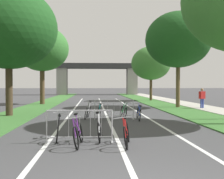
{
  "coord_description": "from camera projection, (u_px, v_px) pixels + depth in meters",
  "views": [
    {
      "loc": [
        -0.81,
        -3.92,
        1.84
      ],
      "look_at": [
        0.46,
        13.97,
        1.53
      ],
      "focal_mm": 43.1,
      "sensor_mm": 36.0,
      "label": 1
    }
  ],
  "objects": [
    {
      "name": "bicycle_blue_6",
      "position": [
        139.0,
        113.0,
        14.05
      ],
      "size": [
        0.44,
        1.7,
        0.86
      ],
      "rotation": [
        0.0,
        0.0,
        -0.07
      ],
      "color": "black",
      "rests_on": "ground"
    },
    {
      "name": "crowd_barrier_nearest",
      "position": [
        80.0,
        127.0,
        8.53
      ],
      "size": [
        2.13,
        0.48,
        1.05
      ],
      "rotation": [
        0.0,
        0.0,
        -0.02
      ],
      "color": "#ADADB2",
      "rests_on": "ground"
    },
    {
      "name": "bicycle_purple_0",
      "position": [
        78.0,
        134.0,
        8.08
      ],
      "size": [
        0.51,
        1.68,
        0.97
      ],
      "rotation": [
        0.0,
        0.0,
        3.07
      ],
      "color": "black",
      "rests_on": "ground"
    },
    {
      "name": "tree_right_pine_near",
      "position": [
        178.0,
        40.0,
        21.62
      ],
      "size": [
        5.28,
        5.28,
        7.72
      ],
      "color": "brown",
      "rests_on": "ground"
    },
    {
      "name": "crowd_barrier_second",
      "position": [
        114.0,
        110.0,
        14.38
      ],
      "size": [
        2.13,
        0.47,
        1.05
      ],
      "rotation": [
        0.0,
        0.0,
        -0.02
      ],
      "color": "#ADADB2",
      "rests_on": "ground"
    },
    {
      "name": "lane_stripe_left_lane",
      "position": [
        74.0,
        110.0,
        19.99
      ],
      "size": [
        0.14,
        32.39,
        0.01
      ],
      "primitive_type": "cube",
      "color": "silver",
      "rests_on": "ground"
    },
    {
      "name": "tree_left_oak_near",
      "position": [
        42.0,
        49.0,
        25.1
      ],
      "size": [
        4.96,
        4.96,
        7.35
      ],
      "color": "#4C3823",
      "rests_on": "ground"
    },
    {
      "name": "sidewalk_path_right",
      "position": [
        179.0,
        103.0,
        27.4
      ],
      "size": [
        2.35,
        55.98,
        0.08
      ],
      "primitive_type": "cube",
      "color": "#ADA89E",
      "rests_on": "ground"
    },
    {
      "name": "bicycle_black_1",
      "position": [
        58.0,
        129.0,
        8.97
      ],
      "size": [
        0.49,
        1.71,
        0.98
      ],
      "rotation": [
        0.0,
        0.0,
        3.26
      ],
      "color": "black",
      "rests_on": "ground"
    },
    {
      "name": "bicycle_green_4",
      "position": [
        124.0,
        111.0,
        14.97
      ],
      "size": [
        0.53,
        1.7,
        0.96
      ],
      "rotation": [
        0.0,
        0.0,
        3.21
      ],
      "color": "black",
      "rests_on": "ground"
    },
    {
      "name": "tree_right_cypress_far",
      "position": [
        151.0,
        63.0,
        31.15
      ],
      "size": [
        4.57,
        4.57,
        6.3
      ],
      "color": "#4C3823",
      "rests_on": "ground"
    },
    {
      "name": "lane_stripe_center",
      "position": [
        104.0,
        109.0,
        20.15
      ],
      "size": [
        0.14,
        32.39,
        0.01
      ],
      "primitive_type": "cube",
      "color": "silver",
      "rests_on": "ground"
    },
    {
      "name": "bicycle_teal_3",
      "position": [
        99.0,
        113.0,
        13.93
      ],
      "size": [
        0.55,
        1.65,
        0.91
      ],
      "rotation": [
        0.0,
        0.0,
        0.03
      ],
      "color": "black",
      "rests_on": "ground"
    },
    {
      "name": "tree_left_oak_mid",
      "position": [
        9.0,
        28.0,
        15.65
      ],
      "size": [
        5.63,
        5.63,
        7.56
      ],
      "color": "#3D2D1E",
      "rests_on": "ground"
    },
    {
      "name": "overpass_bridge",
      "position": [
        97.0,
        73.0,
        50.07
      ],
      "size": [
        21.55,
        2.93,
        5.82
      ],
      "color": "#2D2D30",
      "rests_on": "ground"
    },
    {
      "name": "grass_verge_left",
      "position": [
        46.0,
        103.0,
        26.45
      ],
      "size": [
        2.73,
        55.98,
        0.05
      ],
      "primitive_type": "cube",
      "color": "#386B2D",
      "rests_on": "ground"
    },
    {
      "name": "bicycle_silver_2",
      "position": [
        100.0,
        128.0,
        9.01
      ],
      "size": [
        0.43,
        1.7,
        0.97
      ],
      "rotation": [
        0.0,
        0.0,
        -0.08
      ],
      "color": "black",
      "rests_on": "ground"
    },
    {
      "name": "lane_stripe_right_lane",
      "position": [
        134.0,
        109.0,
        20.3
      ],
      "size": [
        0.14,
        32.39,
        0.01
      ],
      "primitive_type": "cube",
      "color": "silver",
      "rests_on": "ground"
    },
    {
      "name": "bicycle_white_7",
      "position": [
        88.0,
        112.0,
        14.64
      ],
      "size": [
        0.54,
        1.63,
        0.99
      ],
      "rotation": [
        0.0,
        0.0,
        3.01
      ],
      "color": "black",
      "rests_on": "ground"
    },
    {
      "name": "grass_verge_right",
      "position": [
        155.0,
        103.0,
        27.22
      ],
      "size": [
        2.73,
        55.98,
        0.05
      ],
      "primitive_type": "cube",
      "color": "#386B2D",
      "rests_on": "ground"
    },
    {
      "name": "pedestrian_strolling",
      "position": [
        202.0,
        96.0,
        20.54
      ],
      "size": [
        0.56,
        0.36,
        1.59
      ],
      "rotation": [
        0.0,
        0.0,
        3.4
      ],
      "color": "navy",
      "rests_on": "ground"
    },
    {
      "name": "bicycle_red_5",
      "position": [
        126.0,
        133.0,
        8.11
      ],
      "size": [
        0.66,
        1.68,
        0.96
      ],
      "rotation": [
        0.0,
        0.0,
        2.97
      ],
      "color": "black",
      "rests_on": "ground"
    }
  ]
}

